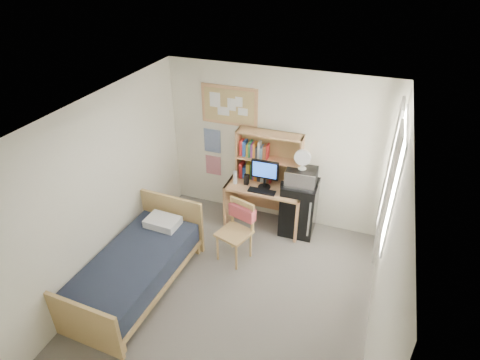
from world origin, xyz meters
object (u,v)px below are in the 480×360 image
(monitor, at_px, (265,175))
(speaker_left, at_px, (246,179))
(microwave, at_px, (301,176))
(desk, at_px, (265,205))
(bulletin_board, at_px, (229,106))
(desk_fan, at_px, (303,160))
(speaker_right, at_px, (283,186))
(desk_chair, at_px, (234,233))
(mini_fridge, at_px, (299,207))
(bed, at_px, (136,272))

(monitor, bearing_deg, speaker_left, 180.00)
(monitor, relative_size, microwave, 1.01)
(desk, distance_m, monitor, 0.62)
(bulletin_board, height_order, desk_fan, bulletin_board)
(bulletin_board, distance_m, desk_fan, 1.45)
(speaker_left, xyz_separation_m, speaker_right, (0.60, 0.01, -0.01))
(desk, bearing_deg, desk_chair, -100.96)
(mini_fridge, height_order, speaker_right, speaker_right)
(desk, distance_m, bed, 2.33)
(desk_chair, bearing_deg, bulletin_board, 130.66)
(speaker_right, bearing_deg, mini_fridge, 19.56)
(speaker_right, height_order, desk_fan, desk_fan)
(bed, bearing_deg, desk_fan, 50.50)
(bulletin_board, distance_m, speaker_left, 1.20)
(speaker_left, relative_size, microwave, 0.38)
(mini_fridge, relative_size, speaker_left, 5.25)
(monitor, bearing_deg, bulletin_board, 152.20)
(speaker_left, bearing_deg, desk_fan, 4.89)
(microwave, bearing_deg, mini_fridge, 90.00)
(desk_chair, xyz_separation_m, speaker_right, (0.48, 0.91, 0.38))
(bulletin_board, relative_size, microwave, 2.04)
(mini_fridge, bearing_deg, desk, -177.61)
(speaker_left, bearing_deg, microwave, 4.89)
(speaker_left, height_order, desk_fan, desk_fan)
(desk_chair, bearing_deg, microwave, 70.22)
(desk_chair, bearing_deg, desk_fan, 70.22)
(microwave, bearing_deg, monitor, -173.59)
(desk_chair, relative_size, speaker_left, 5.49)
(desk, distance_m, mini_fridge, 0.57)
(bulletin_board, relative_size, mini_fridge, 1.03)
(desk_chair, distance_m, desk_fan, 1.50)
(mini_fridge, height_order, speaker_left, speaker_left)
(speaker_right, bearing_deg, bulletin_board, 159.55)
(monitor, relative_size, desk_fan, 1.51)
(bulletin_board, height_order, desk, bulletin_board)
(mini_fridge, xyz_separation_m, bed, (-1.79, -2.02, -0.18))
(desk, height_order, speaker_right, speaker_right)
(desk_fan, bearing_deg, bulletin_board, 165.51)
(monitor, distance_m, speaker_left, 0.33)
(bed, relative_size, microwave, 4.31)
(microwave, bearing_deg, speaker_right, -165.45)
(desk, bearing_deg, monitor, -90.00)
(desk_chair, height_order, microwave, microwave)
(desk_chair, bearing_deg, desk, 96.90)
(monitor, xyz_separation_m, desk_fan, (0.56, 0.08, 0.33))
(speaker_left, bearing_deg, speaker_right, -0.00)
(desk, relative_size, bed, 0.62)
(microwave, bearing_deg, desk_fan, 0.00)
(speaker_left, bearing_deg, mini_fridge, 6.21)
(mini_fridge, xyz_separation_m, speaker_right, (-0.26, -0.10, 0.40))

